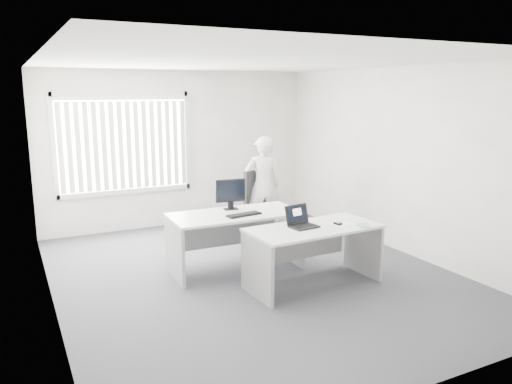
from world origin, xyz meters
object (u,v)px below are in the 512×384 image
desk_far (235,229)px  monitor (231,194)px  desk_near (314,243)px  office_chair (261,215)px  person (263,186)px  laptop (304,217)px

desk_far → monitor: size_ratio=4.18×
desk_near → office_chair: (0.46, 2.32, -0.21)m
desk_near → monitor: (-0.61, 1.19, 0.47)m
desk_far → person: size_ratio=1.06×
laptop → monitor: (-0.48, 1.16, 0.12)m
desk_far → laptop: (0.52, -0.93, 0.32)m
desk_near → office_chair: office_chair is taller
person → monitor: person is taller
person → laptop: (-0.64, -2.33, 0.05)m
office_chair → monitor: 1.70m
laptop → monitor: size_ratio=0.79×
desk_near → desk_far: desk_far is taller
desk_near → desk_far: bearing=121.3°
desk_far → office_chair: 1.77m
office_chair → laptop: size_ratio=3.26×
office_chair → person: person is taller
person → desk_near: bearing=94.4°
person → office_chair: bearing=54.2°
office_chair → laptop: 2.43m
office_chair → monitor: bearing=-158.5°
desk_near → office_chair: bearing=76.1°
desk_near → desk_far: (-0.65, 0.96, 0.03)m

